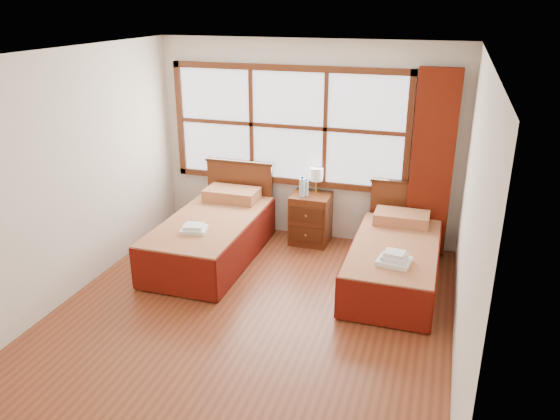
% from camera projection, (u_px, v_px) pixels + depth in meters
% --- Properties ---
extents(floor, '(4.50, 4.50, 0.00)m').
position_uv_depth(floor, '(249.00, 317.00, 5.58)').
color(floor, brown).
rests_on(floor, ground).
extents(ceiling, '(4.50, 4.50, 0.00)m').
position_uv_depth(ceiling, '(242.00, 54.00, 4.64)').
color(ceiling, white).
rests_on(ceiling, wall_back).
extents(wall_back, '(4.00, 0.00, 4.00)m').
position_uv_depth(wall_back, '(307.00, 142.00, 7.11)').
color(wall_back, silver).
rests_on(wall_back, floor).
extents(wall_left, '(0.00, 4.50, 4.50)m').
position_uv_depth(wall_left, '(66.00, 178.00, 5.67)').
color(wall_left, silver).
rests_on(wall_left, floor).
extents(wall_right, '(0.00, 4.50, 4.50)m').
position_uv_depth(wall_right, '(470.00, 222.00, 4.55)').
color(wall_right, silver).
rests_on(wall_right, floor).
extents(window, '(3.16, 0.06, 1.56)m').
position_uv_depth(window, '(288.00, 126.00, 7.08)').
color(window, white).
rests_on(window, wall_back).
extents(curtain, '(0.50, 0.16, 2.30)m').
position_uv_depth(curtain, '(432.00, 165.00, 6.59)').
color(curtain, '#65180A').
rests_on(curtain, wall_back).
extents(bed_left, '(1.03, 2.05, 1.00)m').
position_uv_depth(bed_left, '(213.00, 234.00, 6.79)').
color(bed_left, '#401E0D').
rests_on(bed_left, floor).
extents(bed_right, '(0.96, 1.98, 0.92)m').
position_uv_depth(bed_right, '(394.00, 260.00, 6.17)').
color(bed_right, '#401E0D').
rests_on(bed_right, floor).
extents(nightstand, '(0.50, 0.49, 0.67)m').
position_uv_depth(nightstand, '(310.00, 219.00, 7.20)').
color(nightstand, '#5B2A13').
rests_on(nightstand, floor).
extents(towels_left, '(0.33, 0.30, 0.08)m').
position_uv_depth(towels_left, '(194.00, 228.00, 6.28)').
color(towels_left, white).
rests_on(towels_left, bed_left).
extents(towels_right, '(0.36, 0.33, 0.14)m').
position_uv_depth(towels_right, '(394.00, 259.00, 5.60)').
color(towels_right, white).
rests_on(towels_right, bed_right).
extents(lamp, '(0.17, 0.17, 0.33)m').
position_uv_depth(lamp, '(316.00, 175.00, 7.11)').
color(lamp, '#B48539').
rests_on(lamp, nightstand).
extents(bottle_near, '(0.07, 0.07, 0.27)m').
position_uv_depth(bottle_near, '(302.00, 187.00, 6.98)').
color(bottle_near, silver).
rests_on(bottle_near, nightstand).
extents(bottle_far, '(0.06, 0.06, 0.23)m').
position_uv_depth(bottle_far, '(306.00, 188.00, 7.01)').
color(bottle_far, silver).
rests_on(bottle_far, nightstand).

